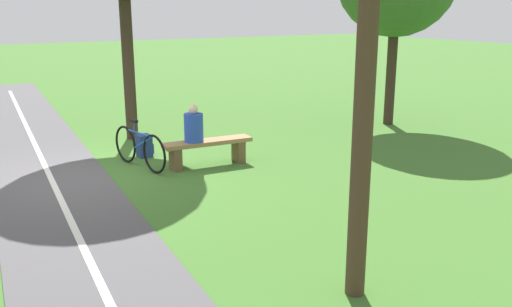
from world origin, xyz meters
TOP-DOWN VIEW (x-y plane):
  - ground_plane at (0.00, 0.00)m, footprint 80.00×80.00m
  - paved_path at (0.82, 4.00)m, footprint 4.52×36.05m
  - path_centre_line at (0.82, 4.00)m, footprint 2.39×31.92m
  - bench at (-2.29, 0.48)m, footprint 1.77×0.48m
  - person_seated at (-2.02, 0.47)m, footprint 0.38×0.38m
  - bicycle at (-1.11, -0.06)m, footprint 0.42×1.74m
  - backpack at (-1.46, -0.78)m, footprint 0.31×0.31m

SIDE VIEW (x-z plane):
  - ground_plane at x=0.00m, z-range 0.00..0.00m
  - paved_path at x=0.82m, z-range 0.00..0.02m
  - path_centre_line at x=0.82m, z-range 0.02..0.02m
  - backpack at x=-1.46m, z-range 0.00..0.46m
  - bench at x=-2.29m, z-range 0.10..0.60m
  - bicycle at x=-1.11m, z-range -0.07..0.85m
  - person_seated at x=-2.02m, z-range 0.45..1.17m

